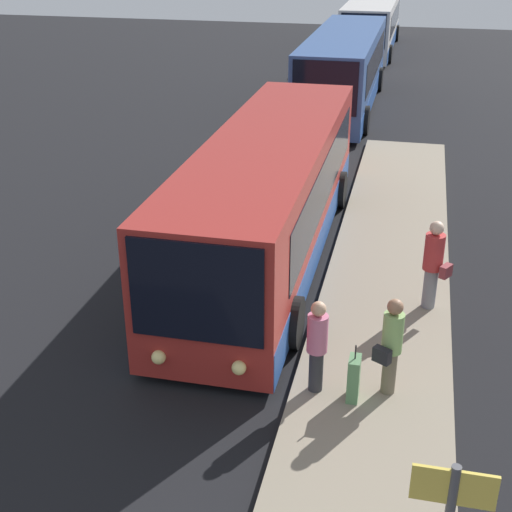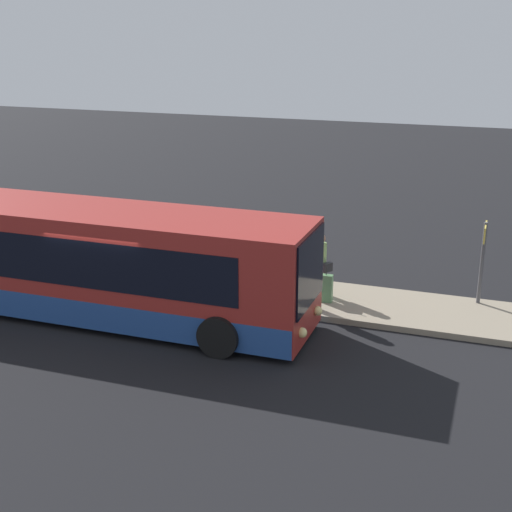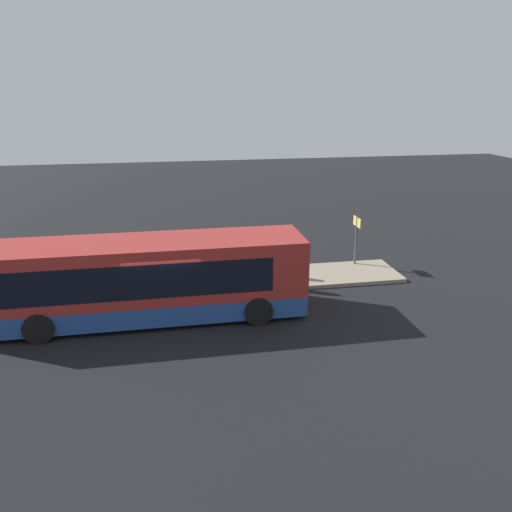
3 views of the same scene
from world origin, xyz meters
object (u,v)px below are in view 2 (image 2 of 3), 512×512
suitcase (326,288)px  sign_post (483,251)px  bus_lead (99,264)px  passenger_waiting (316,277)px  passenger_with_bags (321,261)px  passenger_boarding (226,242)px

suitcase → sign_post: bearing=18.2°
bus_lead → passenger_waiting: bearing=19.7°
passenger_waiting → passenger_with_bags: bearing=-107.5°
passenger_waiting → sign_post: bearing=179.0°
passenger_boarding → passenger_waiting: passenger_boarding is taller
passenger_waiting → suitcase: passenger_waiting is taller
bus_lead → passenger_waiting: (5.20, 1.86, -0.36)m
passenger_with_bags → passenger_boarding: bearing=-72.2°
passenger_boarding → suitcase: passenger_boarding is taller
passenger_waiting → bus_lead: bearing=-6.9°
passenger_boarding → passenger_waiting: size_ratio=1.12×
passenger_waiting → suitcase: size_ratio=1.63×
bus_lead → sign_post: 9.88m
sign_post → passenger_with_bags: bearing=-169.8°
bus_lead → suitcase: (5.31, 2.47, -0.87)m
bus_lead → suitcase: size_ratio=11.22×
sign_post → passenger_boarding: bearing=-179.1°
sign_post → bus_lead: bearing=-157.8°
bus_lead → passenger_with_bags: 5.86m
passenger_boarding → passenger_with_bags: passenger_boarding is taller
bus_lead → suitcase: bearing=25.0°
bus_lead → sign_post: size_ratio=5.03×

